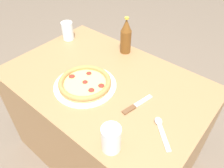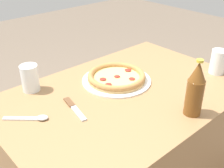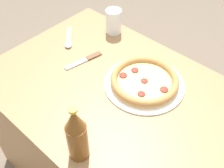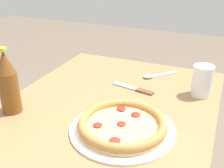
{
  "view_description": "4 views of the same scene",
  "coord_description": "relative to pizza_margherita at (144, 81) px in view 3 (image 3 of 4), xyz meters",
  "views": [
    {
      "loc": [
        0.63,
        -0.68,
        1.51
      ],
      "look_at": [
        0.1,
        -0.05,
        0.78
      ],
      "focal_mm": 35.0,
      "sensor_mm": 36.0,
      "label": 1
    },
    {
      "loc": [
        0.78,
        0.79,
        1.37
      ],
      "look_at": [
        0.07,
        -0.01,
        0.78
      ],
      "focal_mm": 45.0,
      "sensor_mm": 36.0,
      "label": 2
    },
    {
      "loc": [
        -0.5,
        0.6,
        1.56
      ],
      "look_at": [
        0.03,
        0.01,
        0.75
      ],
      "focal_mm": 45.0,
      "sensor_mm": 36.0,
      "label": 3
    },
    {
      "loc": [
        -0.75,
        -0.37,
        1.24
      ],
      "look_at": [
        0.1,
        -0.01,
        0.8
      ],
      "focal_mm": 45.0,
      "sensor_mm": 36.0,
      "label": 4
    }
  ],
  "objects": [
    {
      "name": "table",
      "position": [
        0.05,
        0.11,
        -0.38
      ],
      "size": [
        1.15,
        0.76,
        0.72
      ],
      "color": "#997047",
      "rests_on": "ground_plane"
    },
    {
      "name": "pizza_margherita",
      "position": [
        0.0,
        0.0,
        0.0
      ],
      "size": [
        0.34,
        0.34,
        0.04
      ],
      "color": "white",
      "rests_on": "table"
    },
    {
      "name": "glass_red_wine",
      "position": [
        0.35,
        -0.2,
        0.04
      ],
      "size": [
        0.08,
        0.08,
        0.12
      ],
      "color": "white",
      "rests_on": "table"
    },
    {
      "name": "beer_bottle",
      "position": [
        -0.04,
        0.41,
        0.09
      ],
      "size": [
        0.07,
        0.07,
        0.24
      ],
      "color": "brown",
      "rests_on": "table"
    },
    {
      "name": "knife",
      "position": [
        0.3,
        0.06,
        -0.02
      ],
      "size": [
        0.06,
        0.19,
        0.01
      ],
      "color": "brown",
      "rests_on": "table"
    },
    {
      "name": "spoon",
      "position": [
        0.46,
        0.02,
        -0.01
      ],
      "size": [
        0.15,
        0.14,
        0.02
      ],
      "color": "silver",
      "rests_on": "table"
    }
  ]
}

